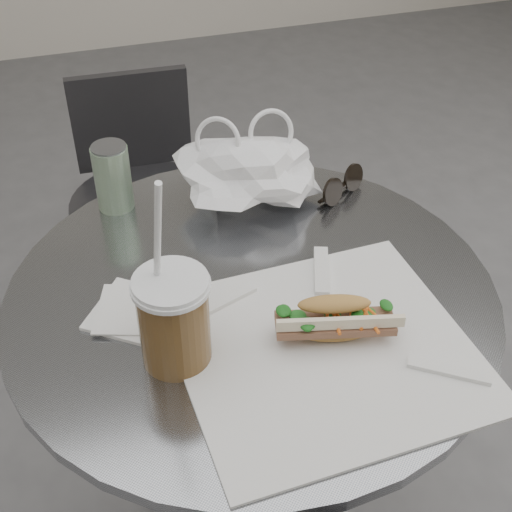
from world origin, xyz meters
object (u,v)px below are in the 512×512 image
object	(u,v)px
banh_mi	(334,319)
drink_can	(113,177)
sunglasses	(342,186)
chair_far	(149,235)
iced_coffee	(174,319)
cafe_table	(252,405)

from	to	relation	value
banh_mi	drink_can	world-z (taller)	drink_can
banh_mi	sunglasses	distance (m)	0.37
chair_far	sunglasses	world-z (taller)	sunglasses
iced_coffee	drink_can	bearing A→B (deg)	93.73
sunglasses	banh_mi	bearing A→B (deg)	-145.87
iced_coffee	drink_can	distance (m)	0.39
chair_far	sunglasses	bearing A→B (deg)	121.08
banh_mi	iced_coffee	distance (m)	0.23
banh_mi	cafe_table	bearing A→B (deg)	135.75
iced_coffee	drink_can	xyz separation A→B (m)	(-0.03, 0.39, -0.01)
chair_far	sunglasses	size ratio (longest dim) A/B	6.68
cafe_table	chair_far	size ratio (longest dim) A/B	1.05
cafe_table	sunglasses	world-z (taller)	sunglasses
iced_coffee	sunglasses	bearing A→B (deg)	39.19
chair_far	banh_mi	bearing A→B (deg)	101.70
banh_mi	iced_coffee	xyz separation A→B (m)	(-0.22, 0.03, 0.04)
chair_far	banh_mi	world-z (taller)	banh_mi
sunglasses	cafe_table	bearing A→B (deg)	-170.62
chair_far	drink_can	distance (m)	0.66
banh_mi	sunglasses	bearing A→B (deg)	79.39
cafe_table	iced_coffee	world-z (taller)	iced_coffee
iced_coffee	drink_can	size ratio (longest dim) A/B	2.49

